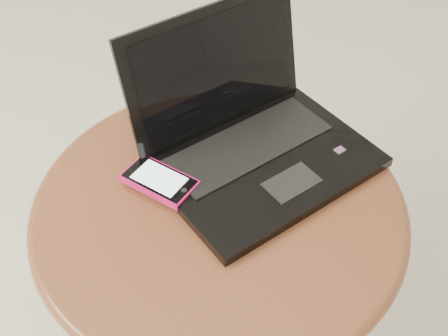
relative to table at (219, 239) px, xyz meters
name	(u,v)px	position (x,y,z in m)	size (l,w,h in m)	color
table	(219,239)	(0.00, 0.00, 0.00)	(0.62, 0.62, 0.49)	#4D2B16
laptop	(251,136)	(0.09, 0.08, 0.15)	(0.42, 0.39, 0.23)	black
phone_black	(170,180)	(-0.06, 0.07, 0.11)	(0.12, 0.12, 0.01)	black
phone_pink	(160,181)	(-0.08, 0.06, 0.12)	(0.12, 0.14, 0.01)	#D71666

